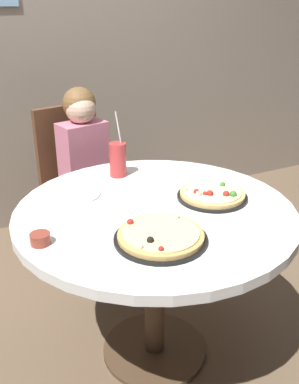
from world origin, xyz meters
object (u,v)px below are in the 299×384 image
soda_cup (118,159)px  sauce_bowl (40,239)px  diner_child (92,193)px  pizza_veggie (161,236)px  plate_small (79,195)px  chair_wooden (77,177)px  dining_table (155,231)px  pizza_cheese (212,194)px

soda_cup → sauce_bowl: soda_cup is taller
diner_child → pizza_veggie: diner_child is taller
soda_cup → plate_small: 0.29m
chair_wooden → pizza_veggie: chair_wooden is taller
dining_table → chair_wooden: size_ratio=1.19×
chair_wooden → pizza_cheese: chair_wooden is taller
diner_child → soda_cup: bearing=-91.2°
diner_child → pizza_cheese: diner_child is taller
chair_wooden → pizza_cheese: 1.08m
dining_table → pizza_veggie: pizza_veggie is taller
chair_wooden → pizza_veggie: 1.25m
diner_child → sauce_bowl: (-0.49, -0.88, 0.29)m
dining_table → pizza_cheese: size_ratio=3.81×
sauce_bowl → dining_table: bearing=8.2°
soda_cup → sauce_bowl: bearing=-136.8°
chair_wooden → diner_child: 0.19m
pizza_veggie → plate_small: 0.50m
dining_table → pizza_veggie: bearing=-113.5°
dining_table → diner_child: 0.82m
chair_wooden → plate_small: bearing=-106.5°
pizza_cheese → sauce_bowl: pizza_cheese is taller
diner_child → plate_small: bearing=-114.1°
chair_wooden → pizza_cheese: bearing=-74.9°
pizza_veggie → soda_cup: 0.63m
dining_table → pizza_veggie: 0.28m
sauce_bowl → diner_child: bearing=60.7°
pizza_cheese → sauce_bowl: size_ratio=4.23×
soda_cup → plate_small: size_ratio=1.71×
diner_child → plate_small: (-0.25, -0.56, 0.27)m
chair_wooden → pizza_veggie: (-0.08, -1.22, 0.24)m
diner_child → pizza_veggie: bearing=-96.3°
dining_table → pizza_cheese: pizza_cheese is taller
pizza_cheese → plate_small: size_ratio=1.64×
diner_child → soda_cup: size_ratio=3.52×
diner_child → soda_cup: 0.55m
dining_table → sauce_bowl: sauce_bowl is taller
chair_wooden → plate_small: 0.80m
soda_cup → sauce_bowl: (-0.48, -0.46, -0.06)m
pizza_veggie → pizza_cheese: (0.36, 0.21, 0.00)m
dining_table → soda_cup: bearing=89.2°
pizza_veggie → soda_cup: bearing=80.2°
pizza_cheese → soda_cup: size_ratio=0.96×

